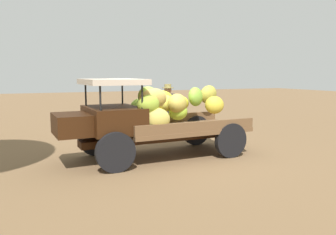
% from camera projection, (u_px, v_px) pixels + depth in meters
% --- Properties ---
extents(ground_plane, '(60.00, 60.00, 0.00)m').
position_uv_depth(ground_plane, '(163.00, 155.00, 8.25)').
color(ground_plane, brown).
extents(truck, '(4.53, 1.92, 1.85)m').
position_uv_depth(truck, '(149.00, 117.00, 7.89)').
color(truck, '#331A0A').
rests_on(truck, ground).
extents(farmer, '(0.52, 0.49, 1.66)m').
position_uv_depth(farmer, '(168.00, 108.00, 10.03)').
color(farmer, '#907451').
rests_on(farmer, ground).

